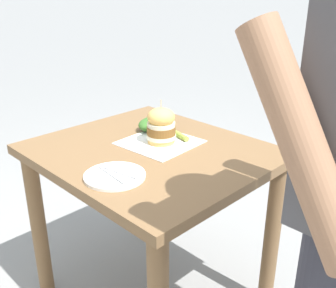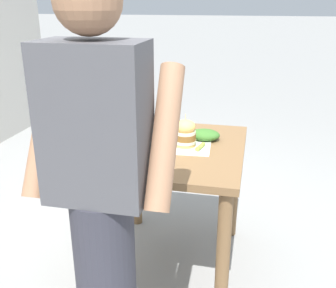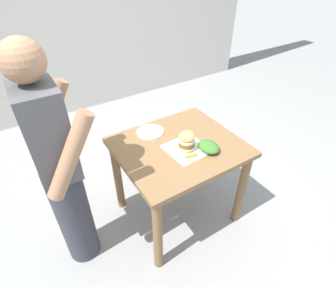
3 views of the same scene
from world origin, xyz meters
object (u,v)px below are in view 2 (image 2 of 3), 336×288
(patio_table, at_px, (172,170))
(side_salad, at_px, (205,135))
(sandwich, at_px, (185,133))
(diner_across_table, at_px, (101,200))
(side_plate_with_forks, at_px, (121,148))
(pickle_spear, at_px, (200,147))

(patio_table, xyz_separation_m, side_salad, (-0.17, -0.15, 0.18))
(sandwich, bearing_deg, diner_across_table, 79.61)
(side_plate_with_forks, xyz_separation_m, side_salad, (-0.44, -0.25, 0.03))
(side_plate_with_forks, bearing_deg, diner_across_table, 103.77)
(sandwich, xyz_separation_m, diner_across_table, (0.16, 0.87, 0.01))
(patio_table, distance_m, pickle_spear, 0.23)
(side_salad, height_order, diner_across_table, diner_across_table)
(side_plate_with_forks, bearing_deg, sandwich, -160.97)
(side_salad, bearing_deg, sandwich, 54.73)
(patio_table, xyz_separation_m, sandwich, (-0.07, -0.02, 0.23))
(side_salad, bearing_deg, patio_table, 41.57)
(pickle_spear, bearing_deg, side_salad, -91.11)
(side_salad, bearing_deg, side_plate_with_forks, 30.00)
(sandwich, bearing_deg, patio_table, 11.81)
(patio_table, distance_m, diner_across_table, 0.89)
(sandwich, xyz_separation_m, side_plate_with_forks, (0.34, 0.12, -0.07))
(patio_table, bearing_deg, side_salad, -138.43)
(pickle_spear, height_order, diner_across_table, diner_across_table)
(pickle_spear, distance_m, side_salad, 0.16)
(sandwich, bearing_deg, side_plate_with_forks, 19.03)
(side_plate_with_forks, relative_size, diner_across_table, 0.13)
(sandwich, distance_m, diner_across_table, 0.88)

